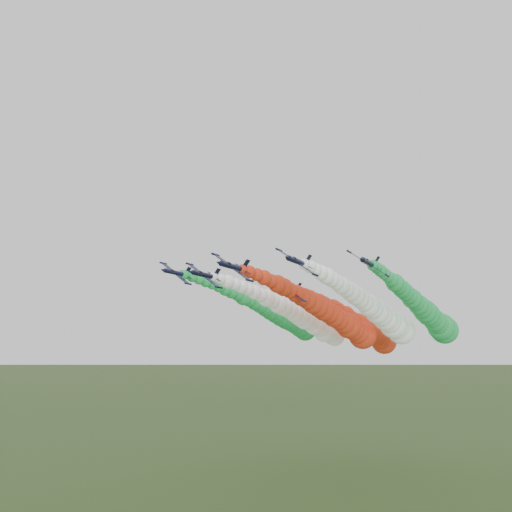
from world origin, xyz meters
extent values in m
cylinder|color=black|center=(-4.68, -12.08, 45.70)|extent=(1.31, 7.70, 1.31)
cone|color=black|center=(-4.68, -16.62, 45.70)|extent=(1.20, 1.54, 1.20)
cone|color=black|center=(-4.68, -7.89, 45.70)|extent=(1.20, 0.77, 1.20)
ellipsoid|color=black|center=(-4.48, -13.79, 45.98)|extent=(0.87, 1.61, 0.83)
cube|color=black|center=(-4.76, -12.25, 45.60)|extent=(6.70, 1.63, 4.91)
cylinder|color=black|center=(-8.08, -12.25, 48.01)|extent=(0.53, 2.23, 0.53)
cylinder|color=black|center=(-1.43, -12.25, 43.18)|extent=(0.53, 2.23, 0.53)
cube|color=black|center=(-4.10, -8.83, 46.50)|extent=(1.25, 1.28, 1.66)
cube|color=black|center=(-4.60, -8.83, 45.80)|extent=(2.68, 0.94, 1.98)
sphere|color=#B82B14|center=(-4.68, -9.09, 45.70)|extent=(1.73, 1.73, 1.73)
sphere|color=#B82B14|center=(-4.67, -6.34, 45.62)|extent=(2.26, 2.26, 2.26)
sphere|color=#B82B14|center=(-4.64, -3.59, 45.47)|extent=(2.39, 2.39, 2.39)
sphere|color=#B82B14|center=(-4.59, -0.84, 45.26)|extent=(2.88, 2.88, 2.88)
sphere|color=#B82B14|center=(-4.52, 1.91, 45.00)|extent=(2.69, 2.69, 2.69)
sphere|color=#B82B14|center=(-4.43, 4.66, 44.70)|extent=(3.55, 3.55, 3.55)
sphere|color=#B82B14|center=(-4.32, 7.41, 44.37)|extent=(3.66, 3.66, 3.66)
sphere|color=#B82B14|center=(-4.19, 10.16, 43.99)|extent=(3.31, 3.31, 3.31)
sphere|color=#B82B14|center=(-4.04, 12.90, 43.59)|extent=(3.77, 3.77, 3.77)
sphere|color=#B82B14|center=(-3.87, 15.65, 43.15)|extent=(4.06, 4.06, 4.06)
sphere|color=#B82B14|center=(-3.68, 18.40, 42.68)|extent=(4.13, 4.13, 4.13)
sphere|color=#B82B14|center=(-3.47, 21.15, 42.18)|extent=(4.68, 4.68, 4.68)
sphere|color=#B82B14|center=(-3.24, 23.90, 41.65)|extent=(4.80, 4.80, 4.80)
sphere|color=#B82B14|center=(-2.99, 26.65, 41.10)|extent=(5.17, 5.17, 5.17)
sphere|color=#B82B14|center=(-2.72, 29.40, 40.52)|extent=(4.92, 4.92, 4.92)
sphere|color=#B82B14|center=(-2.43, 32.15, 39.92)|extent=(5.28, 5.28, 5.28)
sphere|color=#B82B14|center=(-2.11, 34.90, 39.29)|extent=(5.11, 5.11, 5.11)
sphere|color=#B82B14|center=(-1.78, 37.64, 38.64)|extent=(5.57, 5.57, 5.57)
sphere|color=#B82B14|center=(-1.43, 40.39, 37.96)|extent=(6.44, 6.44, 6.44)
sphere|color=#B82B14|center=(-1.06, 43.14, 37.26)|extent=(5.94, 5.94, 5.94)
sphere|color=#B82B14|center=(-0.67, 45.89, 36.54)|extent=(6.10, 6.10, 6.10)
sphere|color=#B82B14|center=(-0.26, 48.64, 35.80)|extent=(7.36, 7.36, 7.36)
cylinder|color=black|center=(-14.86, -5.17, 45.90)|extent=(1.31, 7.70, 1.31)
cone|color=black|center=(-14.86, -9.70, 45.90)|extent=(1.20, 1.54, 1.20)
cone|color=black|center=(-14.86, -0.97, 45.90)|extent=(1.20, 0.77, 1.20)
ellipsoid|color=black|center=(-14.66, -6.88, 46.17)|extent=(0.87, 1.61, 0.83)
cube|color=black|center=(-14.94, -5.34, 45.79)|extent=(6.70, 1.63, 4.91)
cylinder|color=black|center=(-18.26, -5.34, 48.21)|extent=(0.53, 2.23, 0.53)
cylinder|color=black|center=(-11.62, -5.34, 43.38)|extent=(0.53, 2.23, 0.53)
cube|color=black|center=(-14.28, -1.91, 46.69)|extent=(1.25, 1.28, 1.66)
cube|color=black|center=(-14.79, -1.91, 46.00)|extent=(2.68, 0.94, 1.98)
sphere|color=white|center=(-14.86, -2.17, 45.90)|extent=(1.75, 1.75, 1.75)
sphere|color=white|center=(-14.85, 0.58, 45.82)|extent=(2.12, 2.12, 2.12)
sphere|color=white|center=(-14.82, 3.33, 45.67)|extent=(2.77, 2.77, 2.77)
sphere|color=white|center=(-14.77, 6.08, 45.46)|extent=(2.56, 2.56, 2.56)
sphere|color=white|center=(-14.70, 8.82, 45.20)|extent=(2.80, 2.80, 2.80)
sphere|color=white|center=(-14.61, 11.57, 44.90)|extent=(2.72, 2.72, 2.72)
sphere|color=white|center=(-14.50, 14.32, 44.56)|extent=(3.25, 3.25, 3.25)
sphere|color=white|center=(-14.37, 17.07, 44.19)|extent=(3.14, 3.14, 3.14)
sphere|color=white|center=(-14.22, 19.82, 43.78)|extent=(4.17, 4.17, 4.17)
sphere|color=white|center=(-14.05, 22.57, 43.34)|extent=(3.75, 3.75, 3.75)
sphere|color=white|center=(-13.86, 25.32, 42.87)|extent=(4.68, 4.68, 4.68)
sphere|color=white|center=(-13.65, 28.07, 42.38)|extent=(4.68, 4.68, 4.68)
sphere|color=white|center=(-13.42, 30.81, 41.85)|extent=(4.54, 4.54, 4.54)
sphere|color=white|center=(-13.17, 33.56, 41.30)|extent=(5.04, 5.04, 5.04)
sphere|color=white|center=(-12.90, 36.31, 40.72)|extent=(5.52, 5.52, 5.52)
sphere|color=white|center=(-12.61, 39.06, 40.12)|extent=(5.93, 5.93, 5.93)
sphere|color=white|center=(-12.30, 41.81, 39.49)|extent=(5.22, 5.22, 5.22)
sphere|color=white|center=(-11.97, 44.56, 38.83)|extent=(6.03, 6.03, 6.03)
sphere|color=white|center=(-11.62, 47.31, 38.16)|extent=(5.58, 5.58, 5.58)
sphere|color=white|center=(-11.24, 50.06, 37.46)|extent=(6.90, 6.90, 6.90)
sphere|color=white|center=(-10.85, 52.81, 36.74)|extent=(5.98, 5.98, 5.98)
sphere|color=white|center=(-10.44, 55.55, 35.99)|extent=(6.03, 6.03, 6.03)
cylinder|color=black|center=(4.11, -5.36, 46.90)|extent=(1.31, 7.70, 1.31)
cone|color=black|center=(4.11, -9.90, 46.90)|extent=(1.20, 1.54, 1.20)
cone|color=black|center=(4.11, -1.17, 46.90)|extent=(1.20, 0.77, 1.20)
ellipsoid|color=black|center=(4.31, -7.07, 47.18)|extent=(0.87, 1.61, 0.83)
cube|color=black|center=(4.03, -5.53, 46.80)|extent=(6.70, 1.63, 4.91)
cylinder|color=black|center=(0.71, -5.53, 49.22)|extent=(0.53, 2.23, 0.53)
cylinder|color=black|center=(7.36, -5.53, 44.38)|extent=(0.53, 2.23, 0.53)
cube|color=black|center=(4.69, -2.11, 47.70)|extent=(1.25, 1.28, 1.66)
cube|color=black|center=(4.18, -2.11, 47.01)|extent=(2.68, 0.94, 1.98)
sphere|color=white|center=(4.11, -2.37, 46.90)|extent=(2.02, 2.02, 2.02)
sphere|color=white|center=(4.12, 0.38, 46.83)|extent=(2.38, 2.38, 2.38)
sphere|color=white|center=(4.15, 3.13, 46.67)|extent=(2.53, 2.53, 2.53)
sphere|color=white|center=(4.20, 5.88, 46.46)|extent=(2.92, 2.92, 2.92)
sphere|color=white|center=(4.27, 8.63, 46.21)|extent=(3.34, 3.34, 3.34)
sphere|color=white|center=(4.36, 11.38, 45.91)|extent=(3.23, 3.23, 3.23)
sphere|color=white|center=(4.47, 14.13, 45.57)|extent=(3.24, 3.24, 3.24)
sphere|color=white|center=(4.60, 16.87, 45.20)|extent=(3.75, 3.75, 3.75)
sphere|color=white|center=(4.75, 19.62, 44.79)|extent=(3.74, 3.74, 3.74)
sphere|color=white|center=(4.92, 22.37, 44.35)|extent=(4.16, 4.16, 4.16)
sphere|color=white|center=(5.11, 25.12, 43.88)|extent=(4.41, 4.41, 4.41)
sphere|color=white|center=(5.32, 27.87, 43.38)|extent=(4.30, 4.30, 4.30)
sphere|color=white|center=(5.55, 30.62, 42.86)|extent=(4.34, 4.34, 4.34)
sphere|color=white|center=(5.80, 33.37, 42.31)|extent=(5.23, 5.23, 5.23)
sphere|color=white|center=(6.07, 36.12, 41.73)|extent=(5.04, 5.04, 5.04)
sphere|color=white|center=(6.36, 38.86, 41.12)|extent=(5.84, 5.84, 5.84)
sphere|color=white|center=(6.67, 41.61, 40.49)|extent=(5.66, 5.66, 5.66)
sphere|color=white|center=(7.00, 44.36, 39.84)|extent=(6.26, 6.26, 6.26)
sphere|color=white|center=(7.35, 47.11, 39.16)|extent=(6.00, 6.00, 6.00)
sphere|color=white|center=(7.73, 49.86, 38.46)|extent=(7.13, 7.13, 7.13)
sphere|color=white|center=(8.12, 52.61, 37.74)|extent=(6.17, 6.17, 6.17)
sphere|color=white|center=(8.53, 55.36, 37.00)|extent=(7.26, 7.26, 7.26)
cylinder|color=black|center=(-26.45, 1.46, 47.99)|extent=(1.31, 7.70, 1.31)
cone|color=black|center=(-26.45, -3.08, 47.99)|extent=(1.20, 1.54, 1.20)
cone|color=black|center=(-26.45, 5.65, 47.99)|extent=(1.20, 0.77, 1.20)
ellipsoid|color=black|center=(-26.24, -0.25, 48.26)|extent=(0.87, 1.61, 0.83)
cube|color=black|center=(-26.52, 1.29, 47.88)|extent=(6.70, 1.63, 4.91)
cylinder|color=black|center=(-29.84, 1.29, 50.30)|extent=(0.53, 2.23, 0.53)
cylinder|color=black|center=(-23.20, 1.29, 45.47)|extent=(0.53, 2.23, 0.53)
cube|color=black|center=(-25.87, 4.71, 48.78)|extent=(1.25, 1.28, 1.66)
cube|color=black|center=(-26.37, 4.71, 48.09)|extent=(2.68, 0.94, 1.98)
sphere|color=#1C9241|center=(-26.45, 4.45, 47.99)|extent=(2.15, 2.15, 2.15)
sphere|color=#1C9241|center=(-26.44, 7.20, 47.91)|extent=(2.42, 2.42, 2.42)
sphere|color=#1C9241|center=(-26.41, 9.95, 47.76)|extent=(2.62, 2.62, 2.62)
sphere|color=#1C9241|center=(-26.36, 12.70, 47.55)|extent=(2.83, 2.83, 2.83)
sphere|color=#1C9241|center=(-26.29, 15.45, 47.29)|extent=(2.79, 2.79, 2.79)
sphere|color=#1C9241|center=(-26.19, 18.20, 46.99)|extent=(3.01, 3.01, 3.01)
sphere|color=#1C9241|center=(-26.08, 20.95, 46.65)|extent=(3.48, 3.48, 3.48)
sphere|color=#1C9241|center=(-25.95, 23.70, 46.28)|extent=(3.61, 3.61, 3.61)
sphere|color=#1C9241|center=(-25.80, 26.44, 45.87)|extent=(3.48, 3.48, 3.48)
sphere|color=#1C9241|center=(-25.63, 29.19, 45.43)|extent=(4.50, 4.50, 4.50)
sphere|color=#1C9241|center=(-25.44, 31.94, 44.97)|extent=(3.90, 3.90, 3.90)
sphere|color=#1C9241|center=(-25.23, 34.69, 44.47)|extent=(4.31, 4.31, 4.31)
sphere|color=#1C9241|center=(-25.00, 37.44, 43.94)|extent=(4.58, 4.58, 4.58)
sphere|color=#1C9241|center=(-24.75, 40.19, 43.39)|extent=(5.07, 5.07, 5.07)
sphere|color=#1C9241|center=(-24.48, 42.94, 42.81)|extent=(5.54, 5.54, 5.54)
sphere|color=#1C9241|center=(-24.19, 45.69, 42.21)|extent=(5.83, 5.83, 5.83)
sphere|color=#1C9241|center=(-23.88, 48.43, 41.58)|extent=(6.15, 6.15, 6.15)
sphere|color=#1C9241|center=(-23.55, 51.18, 40.92)|extent=(6.24, 6.24, 6.24)
sphere|color=#1C9241|center=(-23.20, 53.93, 40.25)|extent=(6.05, 6.05, 6.05)
sphere|color=#1C9241|center=(-22.83, 56.68, 39.55)|extent=(6.12, 6.12, 6.12)
sphere|color=#1C9241|center=(-22.44, 59.43, 38.83)|extent=(6.57, 6.57, 6.57)
sphere|color=#1C9241|center=(-22.03, 62.18, 38.08)|extent=(6.93, 6.93, 6.93)
cylinder|color=black|center=(13.89, 3.81, 47.28)|extent=(1.31, 7.70, 1.31)
cone|color=black|center=(13.89, -0.72, 47.28)|extent=(1.20, 1.54, 1.20)
cone|color=black|center=(13.89, 8.00, 47.28)|extent=(1.20, 0.77, 1.20)
ellipsoid|color=black|center=(14.09, 2.10, 47.56)|extent=(0.87, 1.61, 0.83)
cube|color=black|center=(13.82, 3.64, 47.18)|extent=(6.70, 1.63, 4.91)
cylinder|color=black|center=(10.49, 3.64, 49.59)|extent=(0.53, 2.23, 0.53)
cylinder|color=black|center=(17.14, 3.64, 44.76)|extent=(0.53, 2.23, 0.53)
cube|color=black|center=(14.47, 7.06, 48.08)|extent=(1.25, 1.28, 1.66)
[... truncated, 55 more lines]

